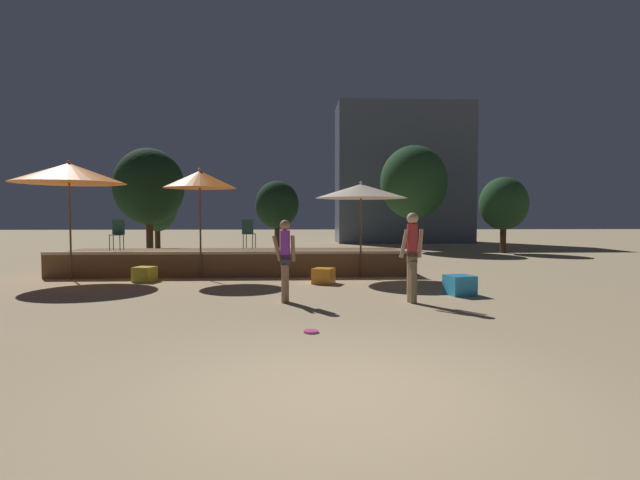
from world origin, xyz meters
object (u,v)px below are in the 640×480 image
(bistro_chair_0, at_px, (248,231))
(bistro_chair_1, at_px, (118,232))
(patio_umbrella_2, at_px, (69,173))
(background_tree_0, at_px, (504,204))
(cube_seat_0, at_px, (323,276))
(cube_seat_1, at_px, (145,274))
(background_tree_1, at_px, (149,187))
(background_tree_2, at_px, (277,205))
(patio_umbrella_0, at_px, (200,180))
(background_tree_4, at_px, (414,182))
(person_0, at_px, (412,253))
(patio_umbrella_1, at_px, (361,191))
(person_2, at_px, (285,258))
(frisbee_disc, at_px, (311,331))
(background_tree_3, at_px, (157,211))
(cube_seat_2, at_px, (460,285))

(bistro_chair_0, xyz_separation_m, bistro_chair_1, (-3.80, -0.51, 0.00))
(patio_umbrella_2, xyz_separation_m, background_tree_0, (16.00, 9.27, -0.59))
(bistro_chair_1, bearing_deg, cube_seat_0, -18.82)
(bistro_chair_1, bearing_deg, cube_seat_1, -49.99)
(cube_seat_1, bearing_deg, background_tree_1, 105.16)
(patio_umbrella_2, relative_size, cube_seat_1, 5.35)
(background_tree_0, relative_size, background_tree_2, 0.99)
(background_tree_0, bearing_deg, patio_umbrella_0, -143.90)
(bistro_chair_1, relative_size, background_tree_4, 0.17)
(background_tree_4, bearing_deg, person_0, -103.30)
(patio_umbrella_0, relative_size, cube_seat_0, 4.74)
(patio_umbrella_1, height_order, patio_umbrella_2, patio_umbrella_2)
(cube_seat_1, xyz_separation_m, bistro_chair_0, (2.58, 1.98, 1.10))
(cube_seat_1, relative_size, person_2, 0.37)
(cube_seat_1, xyz_separation_m, frisbee_disc, (4.29, -6.08, -0.18))
(background_tree_3, bearing_deg, bistro_chair_0, -62.43)
(bistro_chair_0, distance_m, background_tree_0, 13.73)
(patio_umbrella_0, xyz_separation_m, bistro_chair_1, (-2.59, 0.85, -1.47))
(background_tree_3, bearing_deg, bistro_chair_1, -79.96)
(cube_seat_1, relative_size, bistro_chair_0, 0.68)
(patio_umbrella_2, relative_size, bistro_chair_1, 3.64)
(bistro_chair_1, xyz_separation_m, background_tree_2, (4.23, 11.79, 1.05))
(person_0, distance_m, person_2, 2.57)
(bistro_chair_1, relative_size, background_tree_2, 0.25)
(frisbee_disc, bearing_deg, background_tree_0, 58.79)
(patio_umbrella_0, relative_size, patio_umbrella_1, 1.13)
(bistro_chair_0, relative_size, background_tree_1, 0.20)
(patio_umbrella_1, xyz_separation_m, cube_seat_2, (1.80, -3.25, -2.24))
(patio_umbrella_2, bearing_deg, frisbee_disc, -45.55)
(person_0, height_order, background_tree_0, background_tree_0)
(person_2, bearing_deg, background_tree_4, 165.34)
(person_2, relative_size, frisbee_disc, 7.39)
(background_tree_2, relative_size, background_tree_3, 1.15)
(person_2, xyz_separation_m, frisbee_disc, (0.45, -2.67, -0.88))
(cube_seat_2, xyz_separation_m, bistro_chair_1, (-8.91, 4.12, 1.08))
(cube_seat_1, bearing_deg, patio_umbrella_2, 167.69)
(cube_seat_2, bearing_deg, bistro_chair_1, 155.18)
(bistro_chair_1, distance_m, background_tree_1, 6.11)
(bistro_chair_0, bearing_deg, patio_umbrella_0, 61.15)
(cube_seat_2, distance_m, background_tree_2, 16.71)
(background_tree_0, relative_size, background_tree_4, 0.68)
(background_tree_1, xyz_separation_m, background_tree_3, (-1.32, 5.94, -0.92))
(patio_umbrella_0, relative_size, patio_umbrella_2, 0.94)
(bistro_chair_1, bearing_deg, patio_umbrella_0, -17.72)
(patio_umbrella_1, distance_m, cube_seat_2, 4.33)
(person_2, distance_m, bistro_chair_1, 7.04)
(bistro_chair_0, bearing_deg, cube_seat_2, 150.51)
(cube_seat_0, xyz_separation_m, person_0, (1.63, -2.96, 0.81))
(background_tree_2, bearing_deg, background_tree_4, -16.10)
(bistro_chair_1, distance_m, background_tree_2, 12.57)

